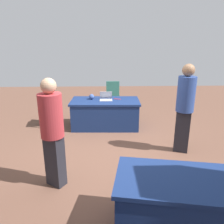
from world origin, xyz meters
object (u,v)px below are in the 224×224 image
chair_tucked_left (113,93)px  chair_tucked_right (50,106)px  person_presenter (52,129)px  laptop_silver (106,98)px  yarn_ball (92,97)px  scissors_red (117,99)px  person_attendee_browsing (185,104)px  table_mid_right (187,207)px  table_foreground (105,113)px

chair_tucked_left → chair_tucked_right: (1.71, 1.43, -0.01)m
person_presenter → laptop_silver: person_presenter is taller
laptop_silver → yarn_ball: 0.39m
person_presenter → scissors_red: (-1.10, -2.57, -0.21)m
person_attendee_browsing → laptop_silver: size_ratio=5.50×
chair_tucked_left → scissors_red: 1.50m
chair_tucked_left → yarn_ball: chair_tucked_left is taller
table_mid_right → person_presenter: (1.70, -0.99, 0.58)m
table_foreground → person_attendee_browsing: bearing=137.5°
table_foreground → laptop_silver: (-0.02, -0.03, 0.40)m
table_foreground → yarn_ball: bearing=-18.0°
table_foreground → chair_tucked_left: (-0.25, -1.59, 0.19)m
chair_tucked_left → person_attendee_browsing: 3.31m
chair_tucked_right → yarn_ball: bearing=-101.1°
table_mid_right → scissors_red: (0.60, -3.56, 0.36)m
yarn_ball → scissors_red: 0.68m
chair_tucked_left → person_attendee_browsing: person_attendee_browsing is taller
table_foreground → yarn_ball: yarn_ball is taller
scissors_red → table_foreground: bearing=-136.4°
chair_tucked_right → laptop_silver: size_ratio=2.95×
table_mid_right → scissors_red: 3.62m
person_attendee_browsing → scissors_red: size_ratio=9.85×
person_attendee_browsing → yarn_ball: (1.90, -1.54, -0.20)m
laptop_silver → yarn_ball: bearing=-12.3°
table_foreground → person_attendee_browsing: size_ratio=1.00×
table_mid_right → chair_tucked_right: chair_tucked_right is taller
table_mid_right → chair_tucked_right: bearing=-56.7°
yarn_ball → laptop_silver: bearing=167.2°
person_presenter → person_attendee_browsing: 2.55m
chair_tucked_left → yarn_ball: bearing=-112.2°
table_foreground → laptop_silver: size_ratio=5.52×
yarn_ball → scissors_red: yarn_ball is taller
yarn_ball → scissors_red: size_ratio=0.76×
laptop_silver → scissors_red: size_ratio=1.79×
person_attendee_browsing → scissors_red: bearing=-28.9°
table_mid_right → person_attendee_browsing: person_attendee_browsing is taller
chair_tucked_left → table_foreground: bearing=-98.9°
table_mid_right → person_attendee_browsing: 2.21m
table_mid_right → chair_tucked_left: (0.67, -5.04, 0.19)m
table_mid_right → laptop_silver: 3.61m
chair_tucked_left → laptop_silver: chair_tucked_left is taller
table_mid_right → chair_tucked_left: size_ratio=1.81×
person_presenter → laptop_silver: (-0.80, -2.49, -0.18)m
table_foreground → chair_tucked_right: chair_tucked_right is taller
laptop_silver → yarn_ball: (0.38, -0.09, 0.03)m
table_mid_right → scissors_red: size_ratio=9.66×
person_attendee_browsing → yarn_ball: size_ratio=12.92×
scissors_red → person_presenter: bearing=-87.9°
table_mid_right → yarn_ball: 3.81m
table_foreground → scissors_red: size_ratio=9.89×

